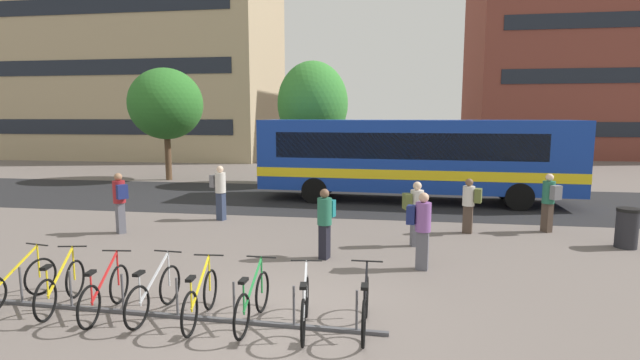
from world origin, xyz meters
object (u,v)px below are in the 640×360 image
at_px(parked_bicycle_yellow_0, 15,284).
at_px(trash_bin, 627,228).
at_px(street_tree_0, 166,104).
at_px(commuter_teal_pack_1, 325,219).
at_px(parked_bicycle_silver_3, 154,294).
at_px(city_bus, 415,157).
at_px(commuter_navy_pack_0, 421,225).
at_px(parked_bicycle_silver_6, 305,307).
at_px(parked_bicycle_yellow_1, 61,287).
at_px(commuter_olive_pack_5, 470,202).
at_px(parked_bicycle_green_5, 253,302).
at_px(commuter_olive_pack_2, 415,209).
at_px(commuter_navy_pack_4, 120,199).
at_px(parked_bicycle_red_2, 105,293).
at_px(commuter_grey_pack_3, 220,189).
at_px(parked_bicycle_yellow_4, 201,299).
at_px(street_tree_1, 313,104).
at_px(commuter_grey_pack_6, 549,199).
at_px(parked_bicycle_black_7, 365,307).

relative_size(parked_bicycle_yellow_0, trash_bin, 1.66).
bearing_deg(street_tree_0, commuter_teal_pack_1, -50.71).
height_order(parked_bicycle_yellow_0, parked_bicycle_silver_3, same).
xyz_separation_m(city_bus, commuter_navy_pack_0, (-0.26, -8.40, -0.78)).
bearing_deg(parked_bicycle_silver_6, parked_bicycle_silver_3, 79.37).
xyz_separation_m(parked_bicycle_yellow_1, commuter_olive_pack_5, (7.93, 6.57, 0.53)).
bearing_deg(parked_bicycle_silver_3, street_tree_0, 28.62).
bearing_deg(trash_bin, parked_bicycle_green_5, -144.94).
bearing_deg(parked_bicycle_silver_6, city_bus, -18.20).
xyz_separation_m(city_bus, commuter_olive_pack_2, (-0.29, -6.54, -0.80)).
bearing_deg(parked_bicycle_silver_3, parked_bicycle_green_5, -89.48).
distance_m(parked_bicycle_yellow_1, commuter_olive_pack_2, 8.05).
height_order(city_bus, parked_bicycle_silver_3, city_bus).
bearing_deg(commuter_navy_pack_4, commuter_olive_pack_5, -131.50).
bearing_deg(parked_bicycle_red_2, commuter_grey_pack_3, -0.71).
xyz_separation_m(parked_bicycle_yellow_4, commuter_grey_pack_3, (-2.41, 7.29, 0.64)).
relative_size(commuter_olive_pack_2, trash_bin, 1.64).
bearing_deg(commuter_grey_pack_3, parked_bicycle_red_2, -62.36).
distance_m(commuter_navy_pack_4, street_tree_1, 11.46).
bearing_deg(parked_bicycle_yellow_1, parked_bicycle_silver_3, -102.00).
height_order(commuter_navy_pack_4, street_tree_1, street_tree_1).
relative_size(commuter_olive_pack_5, street_tree_1, 0.27).
xyz_separation_m(parked_bicycle_green_5, commuter_grey_pack_6, (6.70, 7.14, 0.60)).
relative_size(commuter_grey_pack_3, commuter_olive_pack_5, 1.12).
distance_m(parked_bicycle_red_2, parked_bicycle_black_7, 4.39).
relative_size(parked_bicycle_yellow_4, street_tree_0, 0.30).
distance_m(commuter_teal_pack_1, trash_bin, 7.79).
height_order(parked_bicycle_green_5, street_tree_1, street_tree_1).
height_order(commuter_teal_pack_1, trash_bin, commuter_teal_pack_1).
xyz_separation_m(parked_bicycle_yellow_0, commuter_navy_pack_4, (-1.05, 5.03, 0.62)).
xyz_separation_m(commuter_teal_pack_1, commuter_navy_pack_4, (-6.13, 1.47, 0.05)).
xyz_separation_m(parked_bicycle_yellow_4, street_tree_1, (-0.75, 15.58, 3.54)).
bearing_deg(commuter_olive_pack_5, commuter_navy_pack_0, 82.03).
distance_m(parked_bicycle_green_5, parked_bicycle_black_7, 1.81).
bearing_deg(commuter_navy_pack_4, parked_bicycle_black_7, -175.32).
distance_m(parked_bicycle_black_7, street_tree_1, 16.28).
relative_size(trash_bin, street_tree_1, 0.17).
relative_size(parked_bicycle_silver_3, commuter_olive_pack_2, 1.02).
distance_m(city_bus, commuter_navy_pack_4, 10.76).
distance_m(parked_bicycle_silver_6, commuter_grey_pack_6, 9.30).
bearing_deg(parked_bicycle_yellow_0, commuter_olive_pack_5, -43.83).
distance_m(parked_bicycle_silver_6, street_tree_1, 16.22).
relative_size(parked_bicycle_red_2, commuter_olive_pack_2, 1.02).
distance_m(parked_bicycle_yellow_4, parked_bicycle_silver_6, 1.75).
height_order(parked_bicycle_black_7, commuter_grey_pack_6, commuter_grey_pack_6).
bearing_deg(commuter_olive_pack_2, parked_bicycle_yellow_0, -162.74).
height_order(commuter_olive_pack_2, commuter_grey_pack_3, commuter_grey_pack_3).
distance_m(commuter_teal_pack_1, street_tree_1, 12.44).
distance_m(commuter_olive_pack_5, street_tree_1, 11.15).
xyz_separation_m(city_bus, parked_bicycle_green_5, (-3.10, -11.61, -1.39)).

